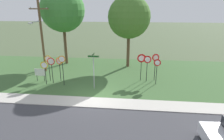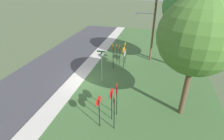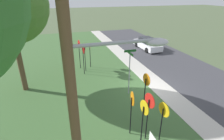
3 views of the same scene
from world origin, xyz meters
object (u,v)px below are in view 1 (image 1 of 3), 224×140
street_name_post (94,68)px  yield_sign_far_right (157,66)px  stop_sign_far_right (45,68)px  stop_sign_near_left (51,65)px  stop_sign_far_center (62,65)px  yield_sign_near_left (141,61)px  oak_tree_left (63,10)px  stop_sign_far_left (59,64)px  utility_pole (41,34)px  oak_tree_right (129,17)px  yield_sign_near_right (156,61)px  notice_board (40,73)px  yield_sign_far_left (147,62)px  stop_sign_near_right (48,63)px

street_name_post → yield_sign_far_right: bearing=15.8°
stop_sign_far_right → yield_sign_far_right: 10.28m
stop_sign_near_left → stop_sign_far_center: 1.35m
yield_sign_near_left → oak_tree_left: bearing=147.2°
yield_sign_near_left → street_name_post: 4.81m
stop_sign_far_left → utility_pole: 4.56m
stop_sign_far_left → yield_sign_far_right: 9.19m
stop_sign_near_left → oak_tree_right: (6.97, 6.13, 3.99)m
yield_sign_near_right → oak_tree_right: size_ratio=0.33×
yield_sign_far_right → notice_board: size_ratio=1.94×
stop_sign_far_left → oak_tree_right: oak_tree_right is taller
stop_sign_far_right → utility_pole: (-1.79, 3.65, 2.56)m
stop_sign_far_center → street_name_post: (2.91, -0.35, -0.14)m
notice_board → yield_sign_near_left: bearing=8.8°
oak_tree_right → yield_sign_far_right: bearing=-62.9°
yield_sign_near_right → oak_tree_right: (-2.72, 4.43, 3.80)m
stop_sign_far_right → yield_sign_far_right: yield_sign_far_right is taller
yield_sign_near_left → notice_board: size_ratio=2.13×
yield_sign_far_left → utility_pole: bearing=175.1°
stop_sign_near_left → oak_tree_right: size_ratio=0.30×
stop_sign_near_left → utility_pole: bearing=117.6°
yield_sign_near_right → stop_sign_far_center: bearing=-176.8°
stop_sign_near_right → notice_board: (-0.87, -0.17, -0.99)m
stop_sign_near_left → yield_sign_far_left: bearing=0.9°
stop_sign_near_right → oak_tree_right: size_ratio=0.31×
oak_tree_left → oak_tree_right: (7.87, -0.47, -0.76)m
oak_tree_left → oak_tree_right: size_ratio=1.11×
stop_sign_far_right → oak_tree_left: oak_tree_left is taller
stop_sign_far_left → yield_sign_near_left: yield_sign_near_left is taller
stop_sign_near_right → stop_sign_far_left: size_ratio=1.08×
oak_tree_right → stop_sign_far_center: bearing=-130.9°
yield_sign_near_left → utility_pole: bearing=167.0°
stop_sign_near_right → utility_pole: (-1.75, 2.67, 2.34)m
yield_sign_far_left → oak_tree_right: (-1.93, 4.79, 3.87)m
stop_sign_far_left → stop_sign_far_right: size_ratio=1.06×
stop_sign_far_center → yield_sign_far_right: 8.58m
stop_sign_near_left → yield_sign_near_left: 8.49m
stop_sign_near_right → oak_tree_left: oak_tree_left is taller
stop_sign_far_right → street_name_post: bearing=-11.4°
yield_sign_near_right → utility_pole: (-11.95, 1.50, 2.17)m
stop_sign_near_left → notice_board: size_ratio=2.00×
yield_sign_far_left → utility_pole: 11.53m
street_name_post → notice_board: size_ratio=2.54×
stop_sign_near_right → utility_pole: utility_pole is taller
oak_tree_left → oak_tree_right: oak_tree_left is taller
yield_sign_far_right → notice_board: 11.16m
stop_sign_far_left → yield_sign_far_right: yield_sign_far_right is taller
oak_tree_left → notice_board: bearing=-94.4°
stop_sign_far_center → stop_sign_far_right: bearing=175.2°
utility_pole → stop_sign_far_right: bearing=-63.9°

